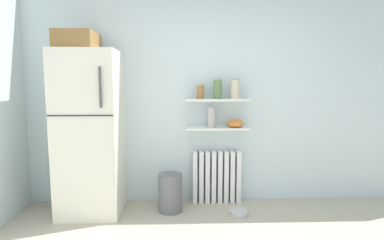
% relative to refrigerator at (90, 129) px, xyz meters
% --- Properties ---
extents(back_wall, '(7.04, 0.10, 2.60)m').
position_rel_refrigerator_xyz_m(back_wall, '(1.37, 0.36, 0.36)').
color(back_wall, silver).
rests_on(back_wall, ground_plane).
extents(refrigerator, '(0.66, 0.65, 1.99)m').
position_rel_refrigerator_xyz_m(refrigerator, '(0.00, 0.00, 0.00)').
color(refrigerator, silver).
rests_on(refrigerator, ground_plane).
extents(radiator, '(0.58, 0.12, 0.63)m').
position_rel_refrigerator_xyz_m(radiator, '(1.43, 0.23, -0.63)').
color(radiator, white).
rests_on(radiator, ground_plane).
extents(wall_shelf_lower, '(0.75, 0.22, 0.02)m').
position_rel_refrigerator_xyz_m(wall_shelf_lower, '(1.43, 0.20, -0.03)').
color(wall_shelf_lower, white).
extents(wall_shelf_upper, '(0.75, 0.22, 0.02)m').
position_rel_refrigerator_xyz_m(wall_shelf_upper, '(1.43, 0.20, 0.31)').
color(wall_shelf_upper, white).
extents(storage_jar_0, '(0.09, 0.09, 0.17)m').
position_rel_refrigerator_xyz_m(storage_jar_0, '(1.23, 0.20, 0.41)').
color(storage_jar_0, olive).
rests_on(storage_jar_0, wall_shelf_upper).
extents(storage_jar_1, '(0.10, 0.10, 0.23)m').
position_rel_refrigerator_xyz_m(storage_jar_1, '(1.43, 0.20, 0.44)').
color(storage_jar_1, '#5B7F4C').
rests_on(storage_jar_1, wall_shelf_upper).
extents(storage_jar_2, '(0.10, 0.10, 0.24)m').
position_rel_refrigerator_xyz_m(storage_jar_2, '(1.63, 0.20, 0.44)').
color(storage_jar_2, beige).
rests_on(storage_jar_2, wall_shelf_upper).
extents(vase, '(0.09, 0.09, 0.24)m').
position_rel_refrigerator_xyz_m(vase, '(1.36, 0.20, 0.10)').
color(vase, '#B2ADA8').
rests_on(vase, wall_shelf_lower).
extents(shelf_bowl, '(0.20, 0.20, 0.09)m').
position_rel_refrigerator_xyz_m(shelf_bowl, '(1.64, 0.20, 0.03)').
color(shelf_bowl, orange).
rests_on(shelf_bowl, wall_shelf_lower).
extents(trash_bin, '(0.27, 0.27, 0.43)m').
position_rel_refrigerator_xyz_m(trash_bin, '(0.88, -0.02, -0.73)').
color(trash_bin, slate).
rests_on(trash_bin, ground_plane).
extents(pet_food_bowl, '(0.20, 0.20, 0.05)m').
position_rel_refrigerator_xyz_m(pet_food_bowl, '(1.64, -0.15, -0.91)').
color(pet_food_bowl, '#B7B7BC').
rests_on(pet_food_bowl, ground_plane).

